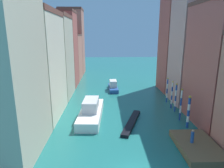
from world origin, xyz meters
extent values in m
plane|color=#1E6B66|center=(0.00, 24.50, 0.00)|extent=(154.00, 154.00, 0.00)
cube|color=beige|center=(-13.72, 15.17, 7.82)|extent=(7.32, 10.77, 15.64)
cube|color=brown|center=(-13.72, 15.17, 16.03)|extent=(7.47, 10.98, 0.78)
cube|color=#BCB299|center=(-13.72, 25.79, 8.00)|extent=(7.32, 9.46, 16.00)
cube|color=brown|center=(-13.72, 25.79, 16.37)|extent=(7.47, 9.65, 0.73)
cube|color=#B25147|center=(-13.72, 34.52, 8.93)|extent=(7.32, 7.31, 17.87)
cube|color=brown|center=(-13.72, 34.52, 18.11)|extent=(7.47, 7.45, 0.47)
cube|color=#C6705B|center=(-13.72, 43.12, 6.24)|extent=(7.32, 9.34, 12.47)
cube|color=brown|center=(-13.72, 43.12, 12.71)|extent=(7.47, 9.53, 0.47)
cube|color=#C6705B|center=(-13.72, 51.97, 10.13)|extent=(7.32, 7.27, 20.25)
cube|color=brown|center=(-13.72, 51.97, 20.61)|extent=(7.47, 7.42, 0.71)
cube|color=#B25147|center=(13.72, 11.64, 8.42)|extent=(7.32, 10.05, 16.84)
cube|color=tan|center=(13.72, 21.21, 10.39)|extent=(7.32, 7.90, 20.77)
cube|color=#B25147|center=(13.72, 29.64, 10.44)|extent=(7.32, 7.86, 20.89)
cube|color=brown|center=(7.59, 4.41, 0.36)|extent=(4.34, 6.84, 0.72)
cylinder|color=#234C93|center=(7.01, 4.63, 1.39)|extent=(0.36, 0.36, 1.33)
sphere|color=tan|center=(7.01, 4.63, 2.18)|extent=(0.26, 0.26, 0.26)
cylinder|color=#1E479E|center=(8.64, 9.83, 0.44)|extent=(0.35, 0.35, 0.88)
cylinder|color=white|center=(8.64, 9.83, 1.32)|extent=(0.35, 0.35, 0.88)
cylinder|color=#1E479E|center=(8.64, 9.83, 2.20)|extent=(0.35, 0.35, 0.88)
cylinder|color=white|center=(8.64, 9.83, 3.07)|extent=(0.35, 0.35, 0.88)
cylinder|color=#1E479E|center=(8.64, 9.83, 3.95)|extent=(0.35, 0.35, 0.88)
sphere|color=gold|center=(8.64, 9.83, 4.53)|extent=(0.39, 0.39, 0.39)
cylinder|color=#1E479E|center=(8.48, 12.33, 0.60)|extent=(0.27, 0.27, 1.19)
cylinder|color=white|center=(8.48, 12.33, 1.79)|extent=(0.27, 0.27, 1.19)
cylinder|color=#1E479E|center=(8.48, 12.33, 2.98)|extent=(0.27, 0.27, 1.19)
cylinder|color=white|center=(8.48, 12.33, 4.17)|extent=(0.27, 0.27, 1.19)
sphere|color=gold|center=(8.48, 12.33, 4.88)|extent=(0.30, 0.30, 0.30)
cylinder|color=#1E479E|center=(8.94, 15.91, 0.47)|extent=(0.27, 0.27, 0.94)
cylinder|color=white|center=(8.94, 15.91, 1.41)|extent=(0.27, 0.27, 0.94)
cylinder|color=#1E479E|center=(8.94, 15.91, 2.35)|extent=(0.27, 0.27, 0.94)
cylinder|color=white|center=(8.94, 15.91, 3.29)|extent=(0.27, 0.27, 0.94)
cylinder|color=#1E479E|center=(8.94, 15.91, 4.23)|extent=(0.27, 0.27, 0.94)
sphere|color=gold|center=(8.94, 15.91, 4.80)|extent=(0.29, 0.29, 0.29)
cylinder|color=#1E479E|center=(8.83, 17.55, 0.39)|extent=(0.25, 0.25, 0.79)
cylinder|color=white|center=(8.83, 17.55, 1.18)|extent=(0.25, 0.25, 0.79)
cylinder|color=#1E479E|center=(8.83, 17.55, 1.96)|extent=(0.25, 0.25, 0.79)
cylinder|color=white|center=(8.83, 17.55, 2.75)|extent=(0.25, 0.25, 0.79)
cylinder|color=#1E479E|center=(8.83, 17.55, 3.54)|extent=(0.25, 0.25, 0.79)
cylinder|color=white|center=(8.83, 17.55, 4.32)|extent=(0.25, 0.25, 0.79)
sphere|color=gold|center=(8.83, 17.55, 4.81)|extent=(0.28, 0.28, 0.28)
cylinder|color=#1E479E|center=(8.93, 20.61, 0.46)|extent=(0.25, 0.25, 0.93)
cylinder|color=white|center=(8.93, 20.61, 1.39)|extent=(0.25, 0.25, 0.93)
cylinder|color=#1E479E|center=(8.93, 20.61, 2.31)|extent=(0.25, 0.25, 0.93)
cylinder|color=white|center=(8.93, 20.61, 3.24)|extent=(0.25, 0.25, 0.93)
cylinder|color=#1E479E|center=(8.93, 20.61, 4.16)|extent=(0.25, 0.25, 0.93)
sphere|color=gold|center=(8.93, 20.61, 4.73)|extent=(0.28, 0.28, 0.28)
cube|color=white|center=(-5.15, 13.77, 0.68)|extent=(3.76, 10.82, 1.36)
cube|color=silver|center=(-5.15, 13.77, 2.18)|extent=(2.41, 4.35, 1.64)
cube|color=black|center=(0.95, 11.33, 0.21)|extent=(3.90, 8.70, 0.42)
cube|color=#234C93|center=(-1.05, 29.84, 0.43)|extent=(2.24, 6.85, 0.87)
cube|color=silver|center=(-1.05, 29.84, 1.61)|extent=(1.68, 2.96, 1.47)
camera|label=1|loc=(-2.83, -15.58, 12.73)|focal=31.88mm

